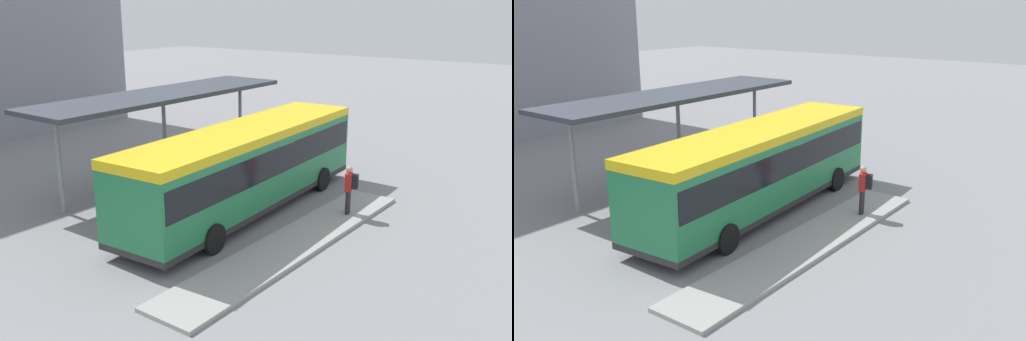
# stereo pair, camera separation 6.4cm
# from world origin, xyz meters

# --- Properties ---
(ground_plane) EXTENTS (120.00, 120.00, 0.00)m
(ground_plane) POSITION_xyz_m (0.00, 0.00, 0.00)
(ground_plane) COLOR gray
(curb_island) EXTENTS (11.37, 1.80, 0.12)m
(curb_island) POSITION_xyz_m (-1.58, -3.04, 0.06)
(curb_island) COLOR #9E9E99
(curb_island) RESTS_ON ground_plane
(city_bus) EXTENTS (11.76, 3.27, 3.05)m
(city_bus) POSITION_xyz_m (0.01, 0.00, 1.79)
(city_bus) COLOR #237A47
(city_bus) RESTS_ON ground_plane
(pedestrian_waiting) EXTENTS (0.49, 0.53, 1.73)m
(pedestrian_waiting) POSITION_xyz_m (1.64, -3.27, 1.11)
(pedestrian_waiting) COLOR #232328
(pedestrian_waiting) RESTS_ON curb_island
(bicycle_green) EXTENTS (0.48, 1.69, 0.73)m
(bicycle_green) POSITION_xyz_m (8.76, 3.02, 0.37)
(bicycle_green) COLOR black
(bicycle_green) RESTS_ON ground_plane
(bicycle_orange) EXTENTS (0.48, 1.72, 0.74)m
(bicycle_orange) POSITION_xyz_m (8.45, 3.76, 0.37)
(bicycle_orange) COLOR black
(bicycle_orange) RESTS_ON ground_plane
(bicycle_red) EXTENTS (0.48, 1.62, 0.71)m
(bicycle_red) POSITION_xyz_m (8.77, 4.50, 0.35)
(bicycle_red) COLOR black
(bicycle_red) RESTS_ON ground_plane
(station_shelter) EXTENTS (12.09, 3.11, 3.70)m
(station_shelter) POSITION_xyz_m (1.06, 5.13, 3.54)
(station_shelter) COLOR #383D47
(station_shelter) RESTS_ON ground_plane
(potted_planter_near_shelter) EXTENTS (0.76, 0.76, 1.29)m
(potted_planter_near_shelter) POSITION_xyz_m (-3.45, 2.45, 0.68)
(potted_planter_near_shelter) COLOR slate
(potted_planter_near_shelter) RESTS_ON ground_plane
(potted_planter_far_side) EXTENTS (0.76, 0.76, 1.12)m
(potted_planter_far_side) POSITION_xyz_m (5.10, 2.25, 0.58)
(potted_planter_far_side) COLOR slate
(potted_planter_far_side) RESTS_ON ground_plane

